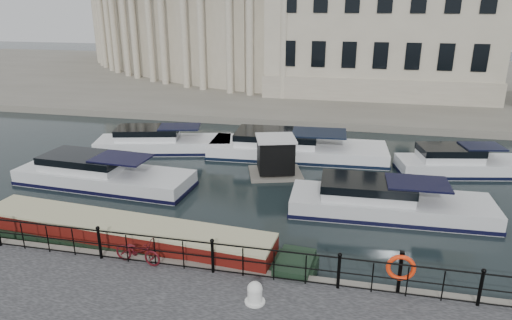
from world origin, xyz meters
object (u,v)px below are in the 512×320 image
Objects in this scene: bicycle at (138,251)px; narrowboat at (124,242)px; harbour_hut at (275,158)px; life_ring_post at (401,268)px; mooring_bollard at (255,293)px.

narrowboat is at bearing 48.54° from bicycle.
narrowboat is at bearing -131.66° from harbour_hut.
bicycle is 0.51× the size of harbour_hut.
narrowboat is at bearing 171.67° from life_ring_post.
harbour_hut reaches higher than life_ring_post.
mooring_bollard is at bearing -99.29° from bicycle.
harbour_hut is (4.16, 9.00, 0.59)m from narrowboat.
mooring_bollard is 0.21× the size of harbour_hut.
life_ring_post is 0.42× the size of harbour_hut.
narrowboat is (-9.74, 1.43, -1.06)m from life_ring_post.
mooring_bollard is (4.28, -1.24, -0.12)m from bicycle.
life_ring_post reaches higher than mooring_bollard.
life_ring_post is 9.90m from narrowboat.
narrowboat is (-1.34, 1.51, -0.63)m from bicycle.
mooring_bollard is 11.85m from harbour_hut.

